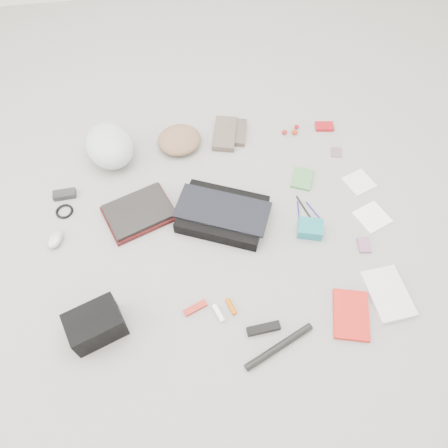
{
  "coord_description": "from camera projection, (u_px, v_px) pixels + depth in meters",
  "views": [
    {
      "loc": [
        -0.16,
        -1.04,
        1.71
      ],
      "look_at": [
        0.0,
        0.0,
        0.05
      ],
      "focal_mm": 35.0,
      "sensor_mm": 36.0,
      "label": 1
    }
  ],
  "objects": [
    {
      "name": "napkin_top",
      "position": [
        359.0,
        182.0,
        2.15
      ],
      "size": [
        0.16,
        0.16,
        0.01
      ],
      "primitive_type": "cube",
      "rotation": [
        0.0,
        0.0,
        0.35
      ],
      "color": "white",
      "rests_on": "ground_plane"
    },
    {
      "name": "laptop_sleeve",
      "position": [
        139.0,
        213.0,
        2.05
      ],
      "size": [
        0.37,
        0.32,
        0.02
      ],
      "primitive_type": "cube",
      "rotation": [
        0.0,
        0.0,
        0.35
      ],
      "color": "#431112",
      "rests_on": "ground_plane"
    },
    {
      "name": "mitten_left",
      "position": [
        225.0,
        134.0,
        2.31
      ],
      "size": [
        0.17,
        0.25,
        0.03
      ],
      "primitive_type": "cube",
      "rotation": [
        0.0,
        0.0,
        -0.25
      ],
      "color": "brown",
      "rests_on": "ground_plane"
    },
    {
      "name": "toiletry_tube_orange",
      "position": [
        231.0,
        307.0,
        1.8
      ],
      "size": [
        0.04,
        0.08,
        0.02
      ],
      "primitive_type": "cylinder",
      "rotation": [
        1.57,
        0.0,
        0.3
      ],
      "color": "#CB5501",
      "rests_on": "ground_plane"
    },
    {
      "name": "notepad",
      "position": [
        302.0,
        179.0,
        2.16
      ],
      "size": [
        0.14,
        0.16,
        0.01
      ],
      "primitive_type": "cube",
      "rotation": [
        0.0,
        0.0,
        -0.43
      ],
      "color": "#47854A",
      "rests_on": "ground_plane"
    },
    {
      "name": "u_lock",
      "position": [
        263.0,
        329.0,
        1.75
      ],
      "size": [
        0.14,
        0.04,
        0.03
      ],
      "primitive_type": "cube",
      "rotation": [
        0.0,
        0.0,
        0.07
      ],
      "color": "black",
      "rests_on": "ground_plane"
    },
    {
      "name": "stamp_sheet",
      "position": [
        336.0,
        152.0,
        2.26
      ],
      "size": [
        0.07,
        0.08,
        0.0
      ],
      "primitive_type": "cube",
      "rotation": [
        0.0,
        0.0,
        -0.24
      ],
      "color": "slate",
      "rests_on": "ground_plane"
    },
    {
      "name": "altoids_tin",
      "position": [
        324.0,
        127.0,
        2.35
      ],
      "size": [
        0.1,
        0.07,
        0.02
      ],
      "primitive_type": "cube",
      "rotation": [
        0.0,
        0.0,
        -0.15
      ],
      "color": "#A7131B",
      "rests_on": "ground_plane"
    },
    {
      "name": "accordion_wallet",
      "position": [
        310.0,
        229.0,
        1.98
      ],
      "size": [
        0.13,
        0.12,
        0.05
      ],
      "primitive_type": "cube",
      "rotation": [
        0.0,
        0.0,
        -0.3
      ],
      "color": "teal",
      "rests_on": "ground_plane"
    },
    {
      "name": "lollipop_c",
      "position": [
        297.0,
        127.0,
        2.34
      ],
      "size": [
        0.03,
        0.03,
        0.03
      ],
      "primitive_type": "sphere",
      "rotation": [
        0.0,
        0.0,
        0.11
      ],
      "color": "#B1091B",
      "rests_on": "ground_plane"
    },
    {
      "name": "lollipop_a",
      "position": [
        284.0,
        132.0,
        2.32
      ],
      "size": [
        0.03,
        0.03,
        0.03
      ],
      "primitive_type": "sphere",
      "rotation": [
        0.0,
        0.0,
        -0.03
      ],
      "color": "#A11619",
      "rests_on": "ground_plane"
    },
    {
      "name": "bike_pump",
      "position": [
        279.0,
        347.0,
        1.71
      ],
      "size": [
        0.3,
        0.15,
        0.03
      ],
      "primitive_type": "cylinder",
      "rotation": [
        0.0,
        1.57,
        0.41
      ],
      "color": "black",
      "rests_on": "ground_plane"
    },
    {
      "name": "mouse",
      "position": [
        55.0,
        239.0,
        1.96
      ],
      "size": [
        0.09,
        0.12,
        0.04
      ],
      "primitive_type": "ellipsoid",
      "rotation": [
        0.0,
        0.0,
        -0.31
      ],
      "color": "#ACACB4",
      "rests_on": "ground_plane"
    },
    {
      "name": "toiletry_tube_white",
      "position": [
        219.0,
        313.0,
        1.78
      ],
      "size": [
        0.05,
        0.08,
        0.02
      ],
      "primitive_type": "cylinder",
      "rotation": [
        1.57,
        0.0,
        0.35
      ],
      "color": "white",
      "rests_on": "ground_plane"
    },
    {
      "name": "pen_navy",
      "position": [
        314.0,
        211.0,
        2.06
      ],
      "size": [
        0.05,
        0.11,
        0.01
      ],
      "primitive_type": "cylinder",
      "rotation": [
        1.57,
        0.0,
        0.37
      ],
      "color": "navy",
      "rests_on": "ground_plane"
    },
    {
      "name": "bike_helmet",
      "position": [
        110.0,
        146.0,
        2.17
      ],
      "size": [
        0.32,
        0.35,
        0.18
      ],
      "primitive_type": "ellipsoid",
      "rotation": [
        0.0,
        0.0,
        0.34
      ],
      "color": "silver",
      "rests_on": "ground_plane"
    },
    {
      "name": "camera_bag",
      "position": [
        96.0,
        325.0,
        1.7
      ],
      "size": [
        0.24,
        0.2,
        0.13
      ],
      "primitive_type": "cube",
      "rotation": [
        0.0,
        0.0,
        0.34
      ],
      "color": "black",
      "rests_on": "ground_plane"
    },
    {
      "name": "ground_plane",
      "position": [
        224.0,
        230.0,
        2.01
      ],
      "size": [
        4.0,
        4.0,
        0.0
      ],
      "primitive_type": "plane",
      "color": "gray"
    },
    {
      "name": "book_white",
      "position": [
        388.0,
        294.0,
        1.83
      ],
      "size": [
        0.17,
        0.24,
        0.02
      ],
      "primitive_type": "cube",
      "rotation": [
        0.0,
        0.0,
        0.07
      ],
      "color": "silver",
      "rests_on": "ground_plane"
    },
    {
      "name": "messenger_bag",
      "position": [
        223.0,
        214.0,
        2.02
      ],
      "size": [
        0.46,
        0.41,
        0.06
      ],
      "primitive_type": "cube",
      "rotation": [
        0.0,
        0.0,
        -0.42
      ],
      "color": "black",
      "rests_on": "ground_plane"
    },
    {
      "name": "multitool",
      "position": [
        195.0,
        308.0,
        1.8
      ],
      "size": [
        0.1,
        0.06,
        0.02
      ],
      "primitive_type": "cube",
      "rotation": [
        0.0,
        0.0,
        0.37
      ],
      "color": "#A6241A",
      "rests_on": "ground_plane"
    },
    {
      "name": "cable_coil",
      "position": [
        64.0,
        211.0,
        2.06
      ],
      "size": [
        0.1,
        0.1,
        0.01
      ],
      "primitive_type": "torus",
      "rotation": [
        0.0,
        0.0,
        0.25
      ],
      "color": "black",
      "rests_on": "ground_plane"
    },
    {
      "name": "card_deck",
      "position": [
        364.0,
        245.0,
        1.96
      ],
      "size": [
        0.06,
        0.08,
        0.01
      ],
      "primitive_type": "cube",
      "rotation": [
        0.0,
        0.0,
        -0.15
      ],
      "color": "#986088",
      "rests_on": "ground_plane"
    },
    {
      "name": "napkin_bottom",
      "position": [
        372.0,
        217.0,
        2.04
      ],
      "size": [
        0.17,
        0.17,
        0.01
      ],
      "primitive_type": "cube",
      "rotation": [
        0.0,
        0.0,
        0.37
      ],
      "color": "white",
      "rests_on": "ground_plane"
    },
    {
      "name": "pen_black",
      "position": [
        304.0,
        209.0,
        2.07
      ],
      "size": [
        0.05,
        0.15,
        0.01
      ],
      "primitive_type": "cylinder",
      "rotation": [
        1.57,
        0.0,
        0.26
      ],
      "color": "black",
      "rests_on": "ground_plane"
    },
    {
      "name": "power_brick",
      "position": [
        65.0,
        194.0,
        2.1
      ],
      "size": [
        0.11,
        0.05,
        0.03
      ],
      "primitive_type": "cube",
      "rotation": [
        0.0,
        0.0,
        0.05
      ],
      "color": "black",
      "rests_on": "ground_plane"
    },
    {
      "name": "pen_blue",
      "position": [
        299.0,
        212.0,
        2.06
      ],
      "size": [
        0.03,
        0.12,
        0.01
      ],
      "primitive_type": "cylinder",
      "rotation": [
        1.57,
        0.0,
        -0.15
      ],
      "color": "navy",
      "rests_on": "ground_plane"
    },
    {
      "name": "bag_flap",
      "position": [
        223.0,
        210.0,
        1.99
      ],
      "size": [
        0.46,
        0.35,
        0.01
      ],
      "primitive_type": "cube",
      "rotation": [
        0.0,
        0.0,
        -0.42
      ],
      "color": "black",
      "rests_on": "messenger_bag"
    },
    {
      "name": "mitten_right",
      "position": [
        237.0,
        132.0,
        2.32
      ],
      "size": [
        0.13,
        0.2,
        0.03
      ],
      "primitive_type": "cube",
      "rotation": [
        0.0,
        0.0,
        -0.25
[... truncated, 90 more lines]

